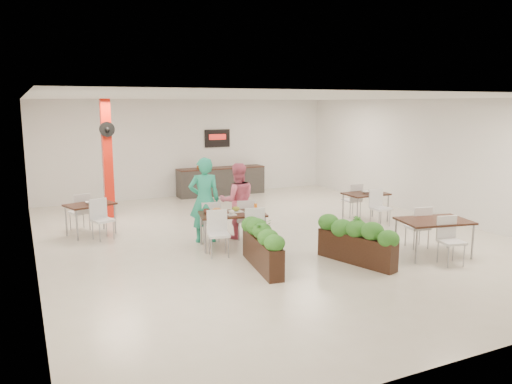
# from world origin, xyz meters

# --- Properties ---
(ground) EXTENTS (12.00, 12.00, 0.00)m
(ground) POSITION_xyz_m (0.00, 0.00, 0.00)
(ground) COLOR beige
(ground) RESTS_ON ground
(room_shell) EXTENTS (10.10, 12.10, 3.22)m
(room_shell) POSITION_xyz_m (0.00, 0.00, 2.01)
(room_shell) COLOR white
(room_shell) RESTS_ON ground
(red_column) EXTENTS (0.40, 0.41, 3.20)m
(red_column) POSITION_xyz_m (-3.00, 3.79, 1.64)
(red_column) COLOR red
(red_column) RESTS_ON ground
(service_counter) EXTENTS (3.00, 0.64, 2.20)m
(service_counter) POSITION_xyz_m (1.00, 5.65, 0.49)
(service_counter) COLOR #2F2C2A
(service_counter) RESTS_ON ground
(main_table) EXTENTS (1.54, 1.84, 0.92)m
(main_table) POSITION_xyz_m (-1.10, -0.32, 0.64)
(main_table) COLOR black
(main_table) RESTS_ON ground
(diner_man) EXTENTS (0.78, 0.59, 1.91)m
(diner_man) POSITION_xyz_m (-1.49, 0.33, 0.96)
(diner_man) COLOR #28B08A
(diner_man) RESTS_ON ground
(diner_woman) EXTENTS (0.96, 0.82, 1.74)m
(diner_woman) POSITION_xyz_m (-0.69, 0.33, 0.87)
(diner_woman) COLOR pink
(diner_woman) RESTS_ON ground
(planter_left) EXTENTS (0.62, 1.81, 0.95)m
(planter_left) POSITION_xyz_m (-1.13, -1.87, 0.50)
(planter_left) COLOR black
(planter_left) RESTS_ON ground
(planter_right) EXTENTS (0.82, 1.73, 0.93)m
(planter_right) POSITION_xyz_m (0.64, -2.40, 0.49)
(planter_right) COLOR black
(planter_right) RESTS_ON ground
(side_table_a) EXTENTS (1.23, 1.67, 0.92)m
(side_table_a) POSITION_xyz_m (-3.72, 2.06, 0.62)
(side_table_a) COLOR black
(side_table_a) RESTS_ON ground
(side_table_b) EXTENTS (1.12, 1.62, 0.92)m
(side_table_b) POSITION_xyz_m (3.03, 0.41, 0.62)
(side_table_b) COLOR black
(side_table_b) RESTS_ON ground
(side_table_c) EXTENTS (1.53, 1.67, 0.92)m
(side_table_c) POSITION_xyz_m (2.36, -2.66, 0.64)
(side_table_c) COLOR black
(side_table_c) RESTS_ON ground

